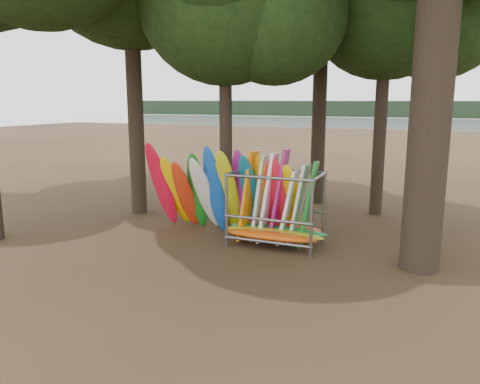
% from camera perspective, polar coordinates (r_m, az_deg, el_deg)
% --- Properties ---
extents(ground, '(120.00, 120.00, 0.00)m').
position_cam_1_polar(ground, '(13.61, -0.29, -7.11)').
color(ground, '#47331E').
rests_on(ground, ground).
extents(lake, '(160.00, 160.00, 0.00)m').
position_cam_1_polar(lake, '(72.18, 19.10, 7.19)').
color(lake, gray).
rests_on(lake, ground).
extents(far_shore, '(160.00, 4.00, 4.00)m').
position_cam_1_polar(far_shore, '(122.00, 20.94, 9.40)').
color(far_shore, black).
rests_on(far_shore, ground).
extents(kayak_row, '(5.16, 1.99, 3.10)m').
position_cam_1_polar(kayak_row, '(14.96, -2.34, -0.15)').
color(kayak_row, red).
rests_on(kayak_row, ground).
extents(storage_rack, '(3.07, 1.56, 2.89)m').
position_cam_1_polar(storage_rack, '(13.88, 4.40, -2.37)').
color(storage_rack, slate).
rests_on(storage_rack, ground).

